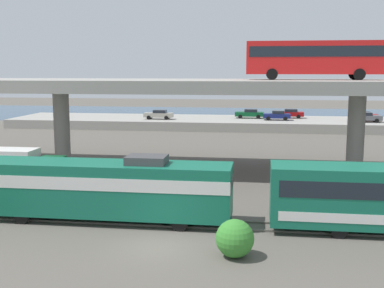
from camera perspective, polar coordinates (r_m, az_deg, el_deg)
ground_plane at (r=26.72m, az=-3.94°, el=-11.81°), size 260.00×260.00×0.00m
rail_strip_near at (r=29.70m, az=-2.63°, el=-9.55°), size 110.00×0.12×0.12m
rail_strip_far at (r=31.12m, az=-2.11°, el=-8.68°), size 110.00×0.12×0.12m
train_locomotive at (r=31.09m, az=-11.45°, el=-4.80°), size 16.71×3.04×4.18m
highway_overpass at (r=44.82m, az=1.27°, el=6.49°), size 96.00×11.06×8.41m
transit_bus_on_overpass at (r=45.72m, az=14.05°, el=9.83°), size 12.00×2.68×3.40m
service_truck_west at (r=41.64m, az=-19.50°, el=-2.49°), size 6.80×2.46×3.04m
pier_parking_lot at (r=80.12m, az=4.20°, el=2.46°), size 70.64×13.47×1.40m
parked_car_0 at (r=82.33m, az=11.27°, el=3.51°), size 4.59×1.91×1.50m
parked_car_1 at (r=80.99m, az=19.36°, el=3.10°), size 4.06×1.88×1.50m
parked_car_2 at (r=81.12m, az=6.72°, el=3.55°), size 4.68×1.96×1.50m
parked_car_3 at (r=79.08m, az=-3.88°, el=3.45°), size 4.60×1.82×1.50m
parked_car_5 at (r=78.60m, az=9.84°, el=3.31°), size 4.24×1.93×1.50m
parked_car_6 at (r=78.91m, az=19.53°, el=2.96°), size 4.52×1.83×1.50m
harbor_water at (r=103.04m, az=5.06°, el=3.44°), size 140.00×36.00×0.01m
shrub_right at (r=25.06m, az=5.00°, el=-10.88°), size 1.94×1.94×1.94m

